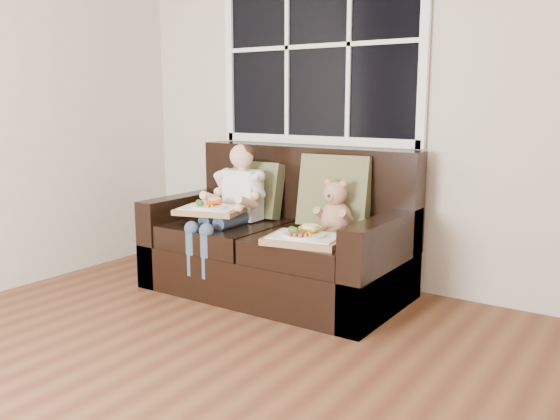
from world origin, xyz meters
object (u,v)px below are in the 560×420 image
Objects in this scene: tray_right at (305,237)px; teddy_bear at (335,211)px; child at (234,196)px; loveseat at (281,245)px; tray_left at (210,209)px.

teddy_bear is at bearing 77.47° from tray_right.
tray_right is at bearing -17.21° from child.
child is at bearing 152.57° from tray_right.
loveseat is 3.55× the size of tray_left.
tray_left is at bearing 168.19° from tray_right.
teddy_bear is at bearing 6.67° from tray_left.
loveseat is at bearing 129.55° from tray_right.
loveseat is 0.54m from tray_left.
loveseat reaches higher than teddy_bear.
tray_left is at bearing -103.11° from child.
tray_right is at bearing -40.23° from loveseat.
teddy_bear is at bearing 0.63° from loveseat.
teddy_bear is 0.36m from tray_right.
child reaches higher than tray_right.
child reaches higher than loveseat.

